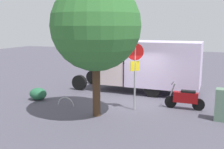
{
  "coord_description": "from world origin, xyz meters",
  "views": [
    {
      "loc": [
        -3.65,
        12.31,
        3.8
      ],
      "look_at": [
        1.04,
        0.25,
        1.46
      ],
      "focal_mm": 43.09,
      "sensor_mm": 36.0,
      "label": 1
    }
  ],
  "objects_px": {
    "motorcycle": "(185,98)",
    "stop_sign": "(135,66)",
    "bike_rack_hoop": "(66,106)",
    "street_tree": "(96,26)",
    "box_truck_near": "(148,65)"
  },
  "relations": [
    {
      "from": "box_truck_near",
      "to": "motorcycle",
      "type": "bearing_deg",
      "value": 133.72
    },
    {
      "from": "stop_sign",
      "to": "street_tree",
      "type": "bearing_deg",
      "value": 46.93
    },
    {
      "from": "motorcycle",
      "to": "street_tree",
      "type": "bearing_deg",
      "value": 34.37
    },
    {
      "from": "motorcycle",
      "to": "stop_sign",
      "type": "height_order",
      "value": "stop_sign"
    },
    {
      "from": "street_tree",
      "to": "box_truck_near",
      "type": "bearing_deg",
      "value": -101.75
    },
    {
      "from": "box_truck_near",
      "to": "motorcycle",
      "type": "xyz_separation_m",
      "value": [
        -2.42,
        2.55,
        -1.1
      ]
    },
    {
      "from": "street_tree",
      "to": "stop_sign",
      "type": "bearing_deg",
      "value": -133.07
    },
    {
      "from": "street_tree",
      "to": "bike_rack_hoop",
      "type": "distance_m",
      "value": 4.36
    },
    {
      "from": "motorcycle",
      "to": "box_truck_near",
      "type": "bearing_deg",
      "value": -46.12
    },
    {
      "from": "box_truck_near",
      "to": "street_tree",
      "type": "distance_m",
      "value": 5.42
    },
    {
      "from": "motorcycle",
      "to": "stop_sign",
      "type": "xyz_separation_m",
      "value": [
        2.16,
        0.95,
        1.52
      ]
    },
    {
      "from": "bike_rack_hoop",
      "to": "stop_sign",
      "type": "bearing_deg",
      "value": -170.11
    },
    {
      "from": "motorcycle",
      "to": "bike_rack_hoop",
      "type": "xyz_separation_m",
      "value": [
        5.43,
        1.52,
        -0.52
      ]
    },
    {
      "from": "motorcycle",
      "to": "street_tree",
      "type": "height_order",
      "value": "street_tree"
    },
    {
      "from": "stop_sign",
      "to": "box_truck_near",
      "type": "bearing_deg",
      "value": -85.66
    }
  ]
}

